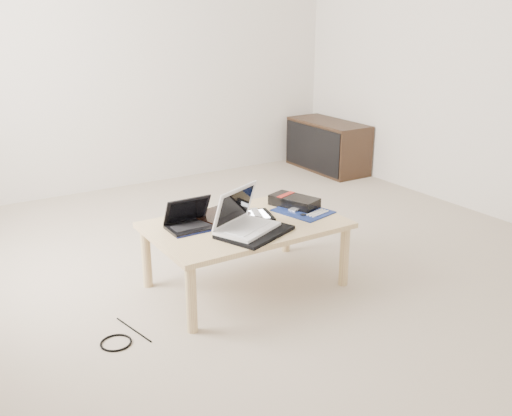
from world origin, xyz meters
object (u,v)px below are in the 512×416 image
media_cabinet (327,146)px  white_laptop (243,220)px  netbook (190,222)px  coffee_table (245,231)px  gpu_box (294,202)px

media_cabinet → white_laptop: bearing=-138.1°
netbook → white_laptop: (0.22, -0.21, 0.03)m
netbook → white_laptop: size_ratio=0.66×
coffee_table → gpu_box: 0.42m
coffee_table → media_cabinet: media_cabinet is taller
white_laptop → gpu_box: white_laptop is taller
coffee_table → netbook: (-0.30, 0.09, 0.09)m
media_cabinet → netbook: size_ratio=3.40×
media_cabinet → coffee_table: bearing=-138.7°
white_laptop → coffee_table: bearing=54.2°
white_laptop → gpu_box: size_ratio=1.21×
media_cabinet → netbook: bearing=-144.1°
netbook → gpu_box: bearing=-0.7°
white_laptop → gpu_box: 0.54m
coffee_table → white_laptop: (-0.09, -0.12, 0.12)m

